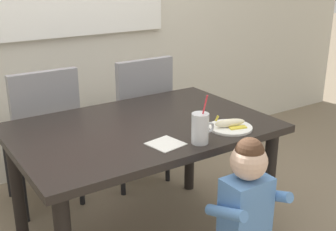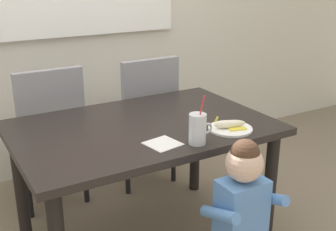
{
  "view_description": "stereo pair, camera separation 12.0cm",
  "coord_description": "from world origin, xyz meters",
  "px_view_note": "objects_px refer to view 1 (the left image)",
  "views": [
    {
      "loc": [
        -1.07,
        -1.86,
        1.55
      ],
      "look_at": [
        0.11,
        -0.09,
        0.8
      ],
      "focal_mm": 45.58,
      "sensor_mm": 36.0,
      "label": 1
    },
    {
      "loc": [
        -0.97,
        -1.93,
        1.55
      ],
      "look_at": [
        0.11,
        -0.09,
        0.8
      ],
      "focal_mm": 45.58,
      "sensor_mm": 36.0,
      "label": 2
    }
  ],
  "objects_px": {
    "toddler_standing": "(246,201)",
    "dining_chair_left": "(43,131)",
    "dining_table": "(143,142)",
    "peeled_banana": "(230,123)",
    "paper_napkin": "(166,144)",
    "snack_plate": "(230,127)",
    "milk_cup": "(200,130)",
    "dining_chair_right": "(137,114)"
  },
  "relations": [
    {
      "from": "milk_cup",
      "to": "snack_plate",
      "type": "height_order",
      "value": "milk_cup"
    },
    {
      "from": "dining_chair_right",
      "to": "paper_napkin",
      "type": "relative_size",
      "value": 6.4
    },
    {
      "from": "peeled_banana",
      "to": "paper_napkin",
      "type": "bearing_deg",
      "value": 177.96
    },
    {
      "from": "snack_plate",
      "to": "milk_cup",
      "type": "bearing_deg",
      "value": -165.73
    },
    {
      "from": "dining_table",
      "to": "snack_plate",
      "type": "bearing_deg",
      "value": -40.1
    },
    {
      "from": "dining_chair_right",
      "to": "toddler_standing",
      "type": "bearing_deg",
      "value": 82.94
    },
    {
      "from": "milk_cup",
      "to": "peeled_banana",
      "type": "xyz_separation_m",
      "value": [
        0.25,
        0.06,
        -0.04
      ]
    },
    {
      "from": "dining_chair_right",
      "to": "peeled_banana",
      "type": "height_order",
      "value": "dining_chair_right"
    },
    {
      "from": "dining_table",
      "to": "toddler_standing",
      "type": "xyz_separation_m",
      "value": [
        0.18,
        -0.63,
        -0.11
      ]
    },
    {
      "from": "dining_chair_left",
      "to": "toddler_standing",
      "type": "height_order",
      "value": "dining_chair_left"
    },
    {
      "from": "dining_table",
      "to": "dining_chair_left",
      "type": "bearing_deg",
      "value": 115.15
    },
    {
      "from": "dining_table",
      "to": "toddler_standing",
      "type": "bearing_deg",
      "value": -73.7
    },
    {
      "from": "dining_table",
      "to": "peeled_banana",
      "type": "bearing_deg",
      "value": -40.41
    },
    {
      "from": "milk_cup",
      "to": "paper_napkin",
      "type": "height_order",
      "value": "milk_cup"
    },
    {
      "from": "dining_chair_left",
      "to": "snack_plate",
      "type": "xyz_separation_m",
      "value": [
        0.69,
        -1.01,
        0.2
      ]
    },
    {
      "from": "paper_napkin",
      "to": "dining_table",
      "type": "bearing_deg",
      "value": 82.41
    },
    {
      "from": "toddler_standing",
      "to": "snack_plate",
      "type": "bearing_deg",
      "value": 61.67
    },
    {
      "from": "dining_chair_left",
      "to": "milk_cup",
      "type": "distance_m",
      "value": 1.19
    },
    {
      "from": "dining_table",
      "to": "milk_cup",
      "type": "distance_m",
      "value": 0.42
    },
    {
      "from": "peeled_banana",
      "to": "dining_table",
      "type": "bearing_deg",
      "value": 139.59
    },
    {
      "from": "milk_cup",
      "to": "dining_chair_right",
      "type": "bearing_deg",
      "value": 77.2
    },
    {
      "from": "dining_table",
      "to": "snack_plate",
      "type": "relative_size",
      "value": 5.94
    },
    {
      "from": "toddler_standing",
      "to": "snack_plate",
      "type": "distance_m",
      "value": 0.43
    },
    {
      "from": "dining_table",
      "to": "dining_chair_right",
      "type": "distance_m",
      "value": 0.76
    },
    {
      "from": "peeled_banana",
      "to": "paper_napkin",
      "type": "xyz_separation_m",
      "value": [
        -0.4,
        0.01,
        -0.03
      ]
    },
    {
      "from": "milk_cup",
      "to": "paper_napkin",
      "type": "bearing_deg",
      "value": 152.62
    },
    {
      "from": "peeled_banana",
      "to": "paper_napkin",
      "type": "relative_size",
      "value": 1.17
    },
    {
      "from": "dining_table",
      "to": "snack_plate",
      "type": "xyz_separation_m",
      "value": [
        0.36,
        -0.3,
        0.11
      ]
    },
    {
      "from": "toddler_standing",
      "to": "dining_chair_left",
      "type": "bearing_deg",
      "value": 111.11
    },
    {
      "from": "toddler_standing",
      "to": "milk_cup",
      "type": "height_order",
      "value": "milk_cup"
    },
    {
      "from": "dining_chair_right",
      "to": "snack_plate",
      "type": "distance_m",
      "value": 0.99
    },
    {
      "from": "toddler_standing",
      "to": "dining_table",
      "type": "bearing_deg",
      "value": 106.3
    },
    {
      "from": "dining_chair_left",
      "to": "milk_cup",
      "type": "relative_size",
      "value": 3.85
    },
    {
      "from": "peeled_banana",
      "to": "dining_chair_left",
      "type": "bearing_deg",
      "value": 124.28
    },
    {
      "from": "toddler_standing",
      "to": "paper_napkin",
      "type": "bearing_deg",
      "value": 123.26
    },
    {
      "from": "dining_table",
      "to": "paper_napkin",
      "type": "distance_m",
      "value": 0.31
    },
    {
      "from": "toddler_standing",
      "to": "snack_plate",
      "type": "xyz_separation_m",
      "value": [
        0.18,
        0.33,
        0.22
      ]
    },
    {
      "from": "milk_cup",
      "to": "paper_napkin",
      "type": "relative_size",
      "value": 1.66
    },
    {
      "from": "dining_table",
      "to": "paper_napkin",
      "type": "height_order",
      "value": "paper_napkin"
    },
    {
      "from": "dining_table",
      "to": "peeled_banana",
      "type": "relative_size",
      "value": 7.78
    },
    {
      "from": "peeled_banana",
      "to": "toddler_standing",
      "type": "bearing_deg",
      "value": -118.01
    },
    {
      "from": "paper_napkin",
      "to": "peeled_banana",
      "type": "bearing_deg",
      "value": -2.04
    }
  ]
}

